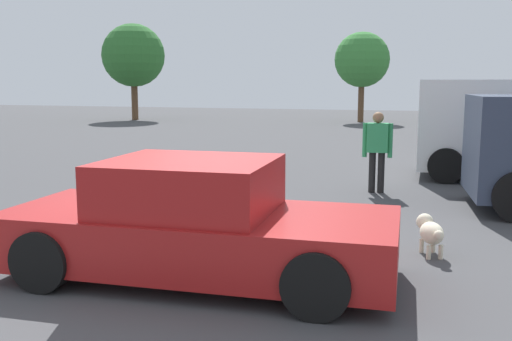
{
  "coord_description": "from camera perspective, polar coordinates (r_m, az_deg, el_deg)",
  "views": [
    {
      "loc": [
        2.81,
        -5.8,
        2.12
      ],
      "look_at": [
        0.33,
        1.86,
        0.9
      ],
      "focal_mm": 40.81,
      "sensor_mm": 36.0,
      "label": 1
    }
  ],
  "objects": [
    {
      "name": "ground_plane",
      "position": [
        6.78,
        -7.6,
        -9.68
      ],
      "size": [
        80.0,
        80.0,
        0.0
      ],
      "primitive_type": "plane",
      "color": "#424244"
    },
    {
      "name": "tree_back_right",
      "position": [
        32.1,
        10.36,
        10.61
      ],
      "size": [
        2.93,
        2.93,
        4.8
      ],
      "color": "brown",
      "rests_on": "ground_plane"
    },
    {
      "name": "tree_back_center",
      "position": [
        34.22,
        -11.93,
        10.96
      ],
      "size": [
        3.54,
        3.54,
        5.42
      ],
      "color": "brown",
      "rests_on": "ground_plane"
    },
    {
      "name": "sedan_foreground",
      "position": [
        6.37,
        -5.81,
        -5.28
      ],
      "size": [
        4.31,
        2.04,
        1.3
      ],
      "rotation": [
        0.0,
        0.0,
        0.06
      ],
      "color": "maroon",
      "rests_on": "ground_plane"
    },
    {
      "name": "dog",
      "position": [
        7.55,
        16.71,
        -5.71
      ],
      "size": [
        0.4,
        0.68,
        0.47
      ],
      "rotation": [
        0.0,
        0.0,
        1.91
      ],
      "color": "beige",
      "rests_on": "ground_plane"
    },
    {
      "name": "pedestrian",
      "position": [
        11.44,
        11.81,
        2.44
      ],
      "size": [
        0.57,
        0.26,
        1.56
      ],
      "rotation": [
        0.0,
        0.0,
        4.77
      ],
      "color": "black",
      "rests_on": "ground_plane"
    }
  ]
}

